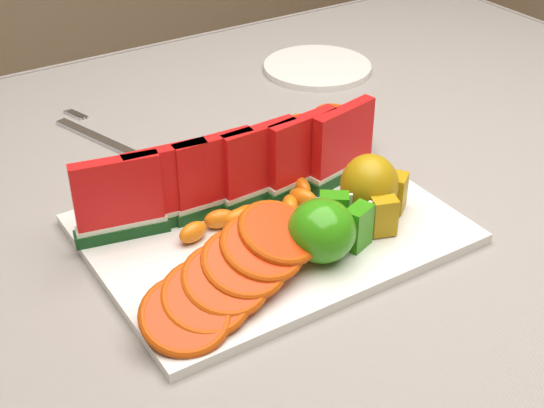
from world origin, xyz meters
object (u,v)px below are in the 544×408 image
(pear_cluster, at_px, (372,188))
(side_plate, at_px, (317,67))
(fork, at_px, (96,136))
(platter, at_px, (270,229))
(apple_cluster, at_px, (326,229))

(pear_cluster, xyz_separation_m, side_plate, (0.21, 0.41, -0.05))
(pear_cluster, height_order, fork, pear_cluster)
(platter, xyz_separation_m, apple_cluster, (0.02, -0.08, 0.04))
(side_plate, bearing_deg, platter, -131.69)
(apple_cluster, xyz_separation_m, side_plate, (0.30, 0.44, -0.04))
(platter, distance_m, pear_cluster, 0.12)
(platter, height_order, fork, platter)
(platter, relative_size, side_plate, 1.71)
(platter, relative_size, fork, 2.08)
(apple_cluster, relative_size, side_plate, 0.45)
(platter, xyz_separation_m, side_plate, (0.32, 0.36, -0.00))
(apple_cluster, height_order, fork, apple_cluster)
(apple_cluster, bearing_deg, fork, 104.16)
(fork, bearing_deg, pear_cluster, -63.19)
(side_plate, bearing_deg, pear_cluster, -117.67)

